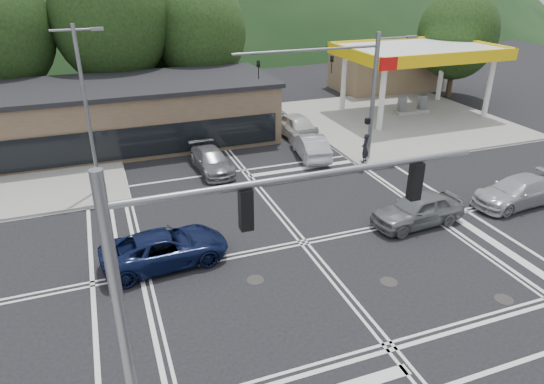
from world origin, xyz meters
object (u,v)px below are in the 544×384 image
object	(u,v)px
car_silver_east	(517,191)
pedestrian	(365,148)
car_northbound	(211,161)
car_grey_center	(418,209)
car_queue_a	(310,146)
car_queue_b	(293,124)
car_blue_west	(165,248)

from	to	relation	value
car_silver_east	pedestrian	size ratio (longest dim) A/B	2.75
pedestrian	car_northbound	bearing A→B (deg)	-53.66
car_northbound	car_silver_east	bearing A→B (deg)	-39.06
car_grey_center	car_queue_a	distance (m)	10.26
car_queue_b	car_northbound	size ratio (longest dim) A/B	1.07
pedestrian	car_queue_b	bearing A→B (deg)	-114.05
car_queue_b	car_queue_a	bearing A→B (deg)	76.15
car_silver_east	car_grey_center	bearing A→B (deg)	-93.61
car_grey_center	car_queue_b	size ratio (longest dim) A/B	0.94
car_silver_east	car_queue_b	bearing A→B (deg)	-159.46
car_grey_center	pedestrian	world-z (taller)	pedestrian
car_queue_a	car_northbound	xyz separation A→B (m)	(-6.71, -0.11, -0.10)
car_northbound	pedestrian	world-z (taller)	pedestrian
car_blue_west	car_silver_east	distance (m)	18.32
car_blue_west	car_northbound	distance (m)	10.23
car_blue_west	car_grey_center	world-z (taller)	car_grey_center
car_silver_east	car_blue_west	bearing A→B (deg)	-96.12
car_queue_a	car_northbound	world-z (taller)	car_queue_a
car_queue_a	car_northbound	size ratio (longest dim) A/B	1.01
car_queue_b	car_northbound	world-z (taller)	car_queue_b
car_queue_b	pedestrian	size ratio (longest dim) A/B	2.70
car_silver_east	car_northbound	world-z (taller)	car_silver_east
car_silver_east	car_northbound	xyz separation A→B (m)	(-14.02, 10.09, -0.06)
car_northbound	pedestrian	distance (m)	9.65
car_blue_west	car_queue_a	xyz separation A→B (m)	(11.00, 9.40, 0.04)
car_blue_west	car_northbound	size ratio (longest dim) A/B	1.14
car_queue_a	car_grey_center	bearing A→B (deg)	104.97
car_grey_center	car_silver_east	world-z (taller)	car_grey_center
car_queue_a	car_northbound	bearing A→B (deg)	9.92
car_queue_b	car_silver_east	bearing A→B (deg)	108.45
car_silver_east	car_queue_a	xyz separation A→B (m)	(-7.31, 10.20, 0.03)
car_grey_center	car_northbound	xyz separation A→B (m)	(-7.78, 10.09, -0.12)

